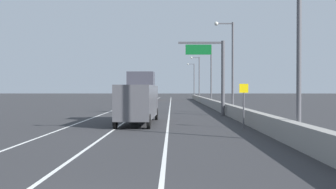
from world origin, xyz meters
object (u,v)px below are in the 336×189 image
Objects in this scene: lamp_post_right_third at (210,71)px; speed_advisory_sign at (244,102)px; car_red_0 at (150,96)px; lamp_post_right_near at (294,27)px; lamp_post_right_fifth at (193,78)px; overhead_sign_gantry at (216,68)px; car_white_2 at (128,98)px; lamp_post_right_second at (230,61)px; car_yellow_4 at (148,96)px; car_blue_3 at (141,99)px; box_truck at (139,100)px; lamp_post_right_fourth at (198,75)px; car_silver_1 at (137,96)px.

speed_advisory_sign is at bearing -92.14° from lamp_post_right_third.
speed_advisory_sign is 0.73× the size of car_red_0.
car_red_0 is (-11.28, 76.65, -4.77)m from lamp_post_right_near.
overhead_sign_gantry is at bearing -91.31° from lamp_post_right_fifth.
overhead_sign_gantry is 1.69× the size of car_white_2.
overhead_sign_gantry is 4.17m from lamp_post_right_second.
car_yellow_4 is (-9.81, 49.13, -3.75)m from overhead_sign_gantry.
speed_advisory_sign is at bearing -80.68° from car_yellow_4.
car_blue_3 is at bearing -89.29° from car_yellow_4.
lamp_post_right_second is 2.26× the size of car_white_2.
lamp_post_right_near is 47.82m from lamp_post_right_third.
box_truck reaches higher than car_yellow_4.
lamp_post_right_second is 23.91m from lamp_post_right_third.
speed_advisory_sign reaches higher than car_red_0.
lamp_post_right_second and lamp_post_right_fourth have the same top height.
lamp_post_right_fourth is (1.14, 64.71, 3.99)m from speed_advisory_sign.
lamp_post_right_fourth is (1.58, 51.34, 1.02)m from overhead_sign_gantry.
car_red_0 is 66.05m from box_truck.
lamp_post_right_third reaches higher than car_white_2.
lamp_post_right_third reaches higher than car_blue_3.
speed_advisory_sign is 8.24m from box_truck.
car_blue_3 is 22.17m from car_yellow_4.
car_silver_1 is 4.34m from car_yellow_4.
car_red_0 is (-10.05, 69.63, -0.78)m from speed_advisory_sign.
lamp_post_right_third is at bearing -60.15° from car_silver_1.
lamp_post_right_fifth is at bearing 68.27° from car_white_2.
lamp_post_right_fourth is at bearing 90.49° from lamp_post_right_second.
speed_advisory_sign is 63.34m from car_yellow_4.
overhead_sign_gantry reaches higher than speed_advisory_sign.
car_red_0 is at bearing 88.36° from car_yellow_4.
car_blue_3 is at bearing 94.03° from box_truck.
overhead_sign_gantry reaches higher than car_yellow_4.
box_truck is (6.02, -48.11, 0.91)m from car_white_2.
car_blue_3 is (-9.98, 40.33, -0.75)m from speed_advisory_sign.
lamp_post_right_fifth is (0.15, 23.91, 0.00)m from lamp_post_right_fourth.
overhead_sign_gantry is at bearing 94.70° from lamp_post_right_near.
speed_advisory_sign is 41.02m from lamp_post_right_third.
lamp_post_right_near is at bearing -85.30° from overhead_sign_gantry.
lamp_post_right_fifth is 22.63m from car_red_0.
car_blue_3 is (-11.51, -0.47, -4.74)m from lamp_post_right_third.
lamp_post_right_fifth is 2.20× the size of car_blue_3.
lamp_post_right_second is at bearing -75.49° from car_yellow_4.
lamp_post_right_third is at bearing 87.86° from speed_advisory_sign.
car_blue_3 is at bearing 109.48° from overhead_sign_gantry.
lamp_post_right_fourth is at bearing 90.08° from lamp_post_right_near.
car_red_0 and car_yellow_4 have the same top height.
lamp_post_right_fifth is 49.81m from car_blue_3.
car_yellow_4 is at bearing 99.32° from speed_advisory_sign.
speed_advisory_sign is 53.46m from car_white_2.
box_truck reaches higher than car_white_2.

